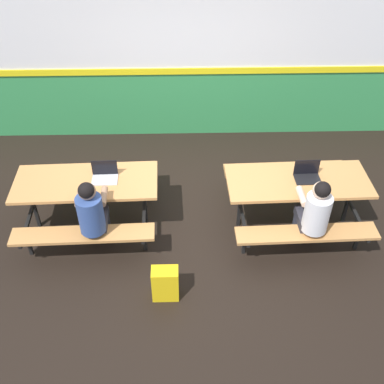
{
  "coord_description": "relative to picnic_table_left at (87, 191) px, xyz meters",
  "views": [
    {
      "loc": [
        -0.11,
        -4.55,
        4.37
      ],
      "look_at": [
        0.0,
        0.0,
        0.55
      ],
      "focal_mm": 43.57,
      "sensor_mm": 36.0,
      "label": 1
    }
  ],
  "objects": [
    {
      "name": "ground_plane",
      "position": [
        1.33,
        -0.02,
        -0.58
      ],
      "size": [
        10.0,
        10.0,
        0.02
      ],
      "primitive_type": "cube",
      "color": "black"
    },
    {
      "name": "accent_backdrop",
      "position": [
        1.33,
        2.27,
        0.67
      ],
      "size": [
        8.0,
        0.14,
        2.6
      ],
      "color": "#338C4C",
      "rests_on": "ground"
    },
    {
      "name": "picnic_table_left",
      "position": [
        0.0,
        0.0,
        0.0
      ],
      "size": [
        1.81,
        1.6,
        0.74
      ],
      "color": "tan",
      "rests_on": "ground"
    },
    {
      "name": "picnic_table_right",
      "position": [
        2.67,
        -0.05,
        0.0
      ],
      "size": [
        1.81,
        1.6,
        0.74
      ],
      "color": "tan",
      "rests_on": "ground"
    },
    {
      "name": "student_nearer",
      "position": [
        0.16,
        -0.55,
        0.13
      ],
      "size": [
        0.37,
        0.53,
        1.21
      ],
      "color": "#2D2D38",
      "rests_on": "ground"
    },
    {
      "name": "student_further",
      "position": [
        2.75,
        -0.6,
        0.13
      ],
      "size": [
        0.37,
        0.53,
        1.21
      ],
      "color": "#2D2D38",
      "rests_on": "ground"
    },
    {
      "name": "laptop_silver",
      "position": [
        0.24,
        0.04,
        0.21
      ],
      "size": [
        0.33,
        0.23,
        0.22
      ],
      "color": "silver",
      "rests_on": "picnic_table_left"
    },
    {
      "name": "laptop_dark",
      "position": [
        2.78,
        -0.0,
        0.21
      ],
      "size": [
        0.33,
        0.23,
        0.22
      ],
      "color": "black",
      "rests_on": "picnic_table_right"
    },
    {
      "name": "backpack_dark",
      "position": [
        1.0,
        -1.22,
        -0.36
      ],
      "size": [
        0.3,
        0.22,
        0.44
      ],
      "color": "yellow",
      "rests_on": "ground"
    }
  ]
}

